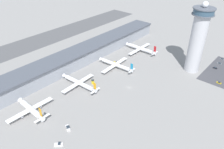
{
  "coord_description": "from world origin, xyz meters",
  "views": [
    {
      "loc": [
        -133.99,
        -95.44,
        116.29
      ],
      "look_at": [
        -2.4,
        18.66,
        7.63
      ],
      "focal_mm": 35.0,
      "sensor_mm": 36.0,
      "label": 1
    }
  ],
  "objects_px": {
    "airplane_gate_alpha": "(31,109)",
    "car_black_suv": "(215,68)",
    "airplane_gate_bravo": "(79,83)",
    "car_green_van": "(219,63)",
    "airplane_gate_delta": "(140,49)",
    "service_truck_catering": "(59,144)",
    "airplane_gate_charlie": "(116,65)",
    "car_grey_coupe": "(219,83)",
    "control_tower": "(198,39)",
    "car_silver_sedan": "(222,59)",
    "service_truck_water": "(116,63)",
    "service_truck_fuel": "(93,82)",
    "service_truck_baggage": "(68,128)"
  },
  "relations": [
    {
      "from": "service_truck_water",
      "to": "airplane_gate_charlie",
      "type": "bearing_deg",
      "value": -145.89
    },
    {
      "from": "airplane_gate_alpha",
      "to": "car_black_suv",
      "type": "xyz_separation_m",
      "value": [
        165.2,
        -83.68,
        -3.91
      ]
    },
    {
      "from": "airplane_gate_alpha",
      "to": "service_truck_catering",
      "type": "relative_size",
      "value": 6.89
    },
    {
      "from": "control_tower",
      "to": "airplane_gate_alpha",
      "type": "bearing_deg",
      "value": 155.74
    },
    {
      "from": "service_truck_water",
      "to": "car_silver_sedan",
      "type": "distance_m",
      "value": 120.13
    },
    {
      "from": "airplane_gate_delta",
      "to": "service_truck_catering",
      "type": "xyz_separation_m",
      "value": [
        -152.17,
        -40.24,
        -3.21
      ]
    },
    {
      "from": "service_truck_catering",
      "to": "service_truck_fuel",
      "type": "distance_m",
      "value": 76.58
    },
    {
      "from": "airplane_gate_alpha",
      "to": "airplane_gate_bravo",
      "type": "bearing_deg",
      "value": -0.86
    },
    {
      "from": "airplane_gate_charlie",
      "to": "car_grey_coupe",
      "type": "xyz_separation_m",
      "value": [
        42.49,
        -92.32,
        -3.57
      ]
    },
    {
      "from": "car_grey_coupe",
      "to": "car_green_van",
      "type": "bearing_deg",
      "value": 17.76
    },
    {
      "from": "airplane_gate_delta",
      "to": "service_truck_baggage",
      "type": "height_order",
      "value": "airplane_gate_delta"
    },
    {
      "from": "airplane_gate_delta",
      "to": "service_truck_baggage",
      "type": "relative_size",
      "value": 6.77
    },
    {
      "from": "airplane_gate_delta",
      "to": "car_green_van",
      "type": "relative_size",
      "value": 8.89
    },
    {
      "from": "service_truck_baggage",
      "to": "car_grey_coupe",
      "type": "distance_m",
      "value": 145.31
    },
    {
      "from": "service_truck_fuel",
      "to": "service_truck_water",
      "type": "xyz_separation_m",
      "value": [
        42.44,
        6.16,
        0.2
      ]
    },
    {
      "from": "airplane_gate_bravo",
      "to": "car_grey_coupe",
      "type": "distance_m",
      "value": 131.77
    },
    {
      "from": "airplane_gate_charlie",
      "to": "car_green_van",
      "type": "height_order",
      "value": "airplane_gate_charlie"
    },
    {
      "from": "airplane_gate_charlie",
      "to": "service_truck_baggage",
      "type": "xyz_separation_m",
      "value": [
        -88.88,
        -30.21,
        -3.05
      ]
    },
    {
      "from": "airplane_gate_bravo",
      "to": "car_green_van",
      "type": "xyz_separation_m",
      "value": [
        129.35,
        -83.11,
        -3.78
      ]
    },
    {
      "from": "service_truck_catering",
      "to": "car_grey_coupe",
      "type": "xyz_separation_m",
      "value": [
        144.72,
        -55.13,
        -0.3
      ]
    },
    {
      "from": "car_green_van",
      "to": "car_black_suv",
      "type": "xyz_separation_m",
      "value": [
        -12.87,
        0.17,
        -0.03
      ]
    },
    {
      "from": "airplane_gate_bravo",
      "to": "service_truck_fuel",
      "type": "xyz_separation_m",
      "value": [
        13.46,
        -4.13,
        -3.54
      ]
    },
    {
      "from": "car_silver_sedan",
      "to": "car_black_suv",
      "type": "xyz_separation_m",
      "value": [
        -25.17,
        -0.85,
        0.02
      ]
    },
    {
      "from": "airplane_gate_bravo",
      "to": "service_truck_water",
      "type": "height_order",
      "value": "airplane_gate_bravo"
    },
    {
      "from": "control_tower",
      "to": "car_green_van",
      "type": "bearing_deg",
      "value": -29.33
    },
    {
      "from": "airplane_gate_charlie",
      "to": "car_black_suv",
      "type": "xyz_separation_m",
      "value": [
        68.25,
        -79.77,
        -3.54
      ]
    },
    {
      "from": "car_green_van",
      "to": "airplane_gate_charlie",
      "type": "bearing_deg",
      "value": 135.42
    },
    {
      "from": "control_tower",
      "to": "car_green_van",
      "type": "height_order",
      "value": "control_tower"
    },
    {
      "from": "airplane_gate_delta",
      "to": "airplane_gate_bravo",
      "type": "bearing_deg",
      "value": 179.93
    },
    {
      "from": "airplane_gate_delta",
      "to": "car_black_suv",
      "type": "relative_size",
      "value": 10.0
    },
    {
      "from": "service_truck_fuel",
      "to": "airplane_gate_delta",
      "type": "bearing_deg",
      "value": 2.71
    },
    {
      "from": "service_truck_water",
      "to": "car_green_van",
      "type": "distance_m",
      "value": 112.44
    },
    {
      "from": "car_black_suv",
      "to": "service_truck_catering",
      "type": "bearing_deg",
      "value": 165.98
    },
    {
      "from": "service_truck_water",
      "to": "service_truck_baggage",
      "type": "bearing_deg",
      "value": -159.86
    },
    {
      "from": "airplane_gate_charlie",
      "to": "service_truck_baggage",
      "type": "height_order",
      "value": "airplane_gate_charlie"
    },
    {
      "from": "service_truck_fuel",
      "to": "car_grey_coupe",
      "type": "xyz_separation_m",
      "value": [
        77.26,
        -91.36,
        -0.3
      ]
    },
    {
      "from": "airplane_gate_charlie",
      "to": "airplane_gate_delta",
      "type": "xyz_separation_m",
      "value": [
        49.94,
        3.05,
        -0.06
      ]
    },
    {
      "from": "airplane_gate_delta",
      "to": "car_grey_coupe",
      "type": "xyz_separation_m",
      "value": [
        -7.45,
        -95.36,
        -3.51
      ]
    },
    {
      "from": "airplane_gate_bravo",
      "to": "service_truck_water",
      "type": "distance_m",
      "value": 56.04
    },
    {
      "from": "airplane_gate_charlie",
      "to": "service_truck_baggage",
      "type": "bearing_deg",
      "value": -161.23
    },
    {
      "from": "car_black_suv",
      "to": "airplane_gate_alpha",
      "type": "bearing_deg",
      "value": 153.14
    },
    {
      "from": "car_grey_coupe",
      "to": "airplane_gate_delta",
      "type": "bearing_deg",
      "value": 85.53
    },
    {
      "from": "airplane_gate_charlie",
      "to": "service_truck_water",
      "type": "xyz_separation_m",
      "value": [
        7.67,
        5.2,
        -3.07
      ]
    },
    {
      "from": "car_black_suv",
      "to": "control_tower",
      "type": "bearing_deg",
      "value": 137.26
    },
    {
      "from": "airplane_gate_charlie",
      "to": "car_black_suv",
      "type": "distance_m",
      "value": 105.05
    },
    {
      "from": "airplane_gate_alpha",
      "to": "service_truck_catering",
      "type": "bearing_deg",
      "value": -97.34
    },
    {
      "from": "airplane_gate_bravo",
      "to": "car_black_suv",
      "type": "xyz_separation_m",
      "value": [
        116.48,
        -82.94,
        -3.81
      ]
    },
    {
      "from": "airplane_gate_delta",
      "to": "service_truck_catering",
      "type": "bearing_deg",
      "value": -165.19
    },
    {
      "from": "airplane_gate_bravo",
      "to": "car_black_suv",
      "type": "distance_m",
      "value": 143.05
    },
    {
      "from": "car_green_van",
      "to": "car_black_suv",
      "type": "bearing_deg",
      "value": 179.25
    }
  ]
}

